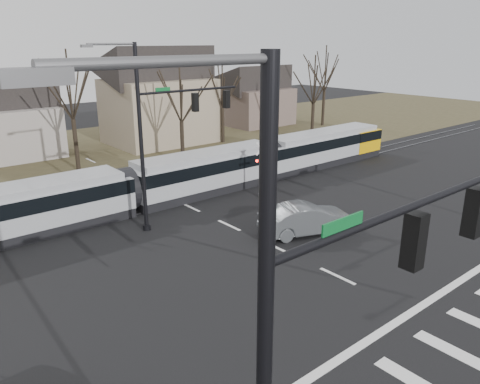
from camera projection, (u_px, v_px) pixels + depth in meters
ground at (375, 294)px, 19.91m from camera, size 140.00×140.00×0.00m
grass_verge at (82, 156)px, 43.34m from camera, size 140.00×28.00×0.01m
crosswalk at (468, 337)px, 16.98m from camera, size 27.00×2.60×0.01m
stop_line at (413, 311)px, 18.59m from camera, size 28.00×0.35×0.01m
lane_dashes at (174, 200)px, 31.63m from camera, size 0.18×30.00×0.01m
rail_pair at (176, 200)px, 31.47m from camera, size 90.00×1.52×0.06m
tram at (206, 171)px, 32.79m from camera, size 37.90×2.81×2.87m
sedan at (306, 219)px, 25.89m from camera, size 5.16×6.38×1.72m
signal_pole_near_left at (338, 343)px, 7.44m from camera, size 9.28×0.44×10.20m
signal_pole_far at (166, 127)px, 25.84m from camera, size 9.28×0.44×10.20m
rail_crossing_signal at (261, 170)px, 31.73m from camera, size 1.08×0.36×4.00m
tree_row at (128, 107)px, 38.61m from camera, size 59.20×7.20×10.00m
house_b at (6, 114)px, 42.00m from camera, size 8.64×7.56×7.65m
house_c at (158, 92)px, 47.91m from camera, size 10.80×8.64×10.10m
house_d at (255, 93)px, 58.87m from camera, size 8.64×7.56×7.65m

